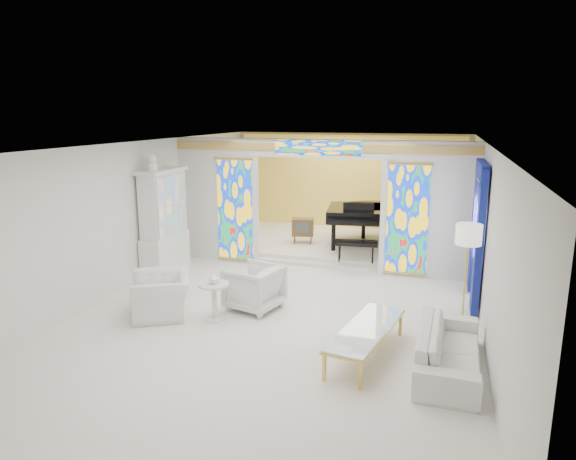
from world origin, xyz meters
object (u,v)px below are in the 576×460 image
(china_cabinet, at_px, (164,223))
(armchair_right, at_px, (254,287))
(sofa, at_px, (449,349))
(grand_piano, at_px, (365,213))
(coffee_table, at_px, (366,330))
(tv_console, at_px, (303,227))
(armchair_left, at_px, (161,295))

(china_cabinet, height_order, armchair_right, china_cabinet)
(armchair_right, xyz_separation_m, sofa, (3.46, -1.40, -0.10))
(armchair_right, distance_m, grand_piano, 5.04)
(coffee_table, xyz_separation_m, grand_piano, (-0.96, 6.15, 0.58))
(grand_piano, relative_size, tv_console, 4.86)
(grand_piano, xyz_separation_m, tv_console, (-1.59, -0.40, -0.39))
(armchair_right, xyz_separation_m, coffee_table, (2.28, -1.32, 0.00))
(armchair_left, bearing_deg, china_cabinet, 178.78)
(china_cabinet, distance_m, grand_piano, 5.23)
(armchair_left, distance_m, grand_piano, 6.29)
(coffee_table, height_order, tv_console, tv_console)
(armchair_left, relative_size, grand_piano, 0.36)
(armchair_left, xyz_separation_m, coffee_table, (3.78, -0.57, 0.05))
(armchair_left, xyz_separation_m, sofa, (4.96, -0.65, -0.06))
(sofa, distance_m, tv_console, 6.93)
(armchair_left, bearing_deg, coffee_table, 52.06)
(armchair_right, bearing_deg, tv_console, -161.31)
(tv_console, bearing_deg, armchair_left, -115.40)
(grand_piano, bearing_deg, armchair_left, -123.97)
(coffee_table, bearing_deg, armchair_left, 171.49)
(grand_piano, height_order, tv_console, grand_piano)
(sofa, bearing_deg, tv_console, 34.35)
(armchair_left, xyz_separation_m, armchair_right, (1.50, 0.75, 0.05))
(grand_piano, distance_m, tv_console, 1.68)
(armchair_right, relative_size, sofa, 0.43)
(sofa, relative_size, tv_console, 3.25)
(armchair_right, height_order, grand_piano, grand_piano)
(armchair_left, relative_size, coffee_table, 0.54)
(coffee_table, xyz_separation_m, tv_console, (-2.55, 5.75, 0.19))
(sofa, height_order, grand_piano, grand_piano)
(china_cabinet, bearing_deg, grand_piano, 39.69)
(china_cabinet, distance_m, tv_console, 3.85)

